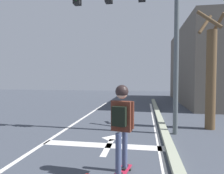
{
  "coord_description": "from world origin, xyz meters",
  "views": [
    {
      "loc": [
        2.64,
        1.21,
        1.89
      ],
      "look_at": [
        1.4,
        8.72,
        1.53
      ],
      "focal_mm": 32.35,
      "sensor_mm": 36.0,
      "label": 1
    }
  ],
  "objects_px": {
    "skater": "(122,117)",
    "roadside_tree": "(211,75)",
    "skateboard": "(122,173)",
    "traffic_signal_mast": "(136,16)"
  },
  "relations": [
    {
      "from": "traffic_signal_mast",
      "to": "roadside_tree",
      "type": "bearing_deg",
      "value": 18.58
    },
    {
      "from": "skateboard",
      "to": "roadside_tree",
      "type": "relative_size",
      "value": 0.19
    },
    {
      "from": "skateboard",
      "to": "skater",
      "type": "distance_m",
      "value": 1.08
    },
    {
      "from": "traffic_signal_mast",
      "to": "roadside_tree",
      "type": "xyz_separation_m",
      "value": [
        2.68,
        0.9,
        -1.99
      ]
    },
    {
      "from": "skater",
      "to": "roadside_tree",
      "type": "relative_size",
      "value": 0.39
    },
    {
      "from": "skater",
      "to": "roadside_tree",
      "type": "bearing_deg",
      "value": 55.5
    },
    {
      "from": "skateboard",
      "to": "traffic_signal_mast",
      "type": "relative_size",
      "value": 0.15
    },
    {
      "from": "skateboard",
      "to": "skater",
      "type": "bearing_deg",
      "value": -102.08
    },
    {
      "from": "roadside_tree",
      "to": "skater",
      "type": "bearing_deg",
      "value": -124.5
    },
    {
      "from": "skateboard",
      "to": "roadside_tree",
      "type": "height_order",
      "value": "roadside_tree"
    }
  ]
}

